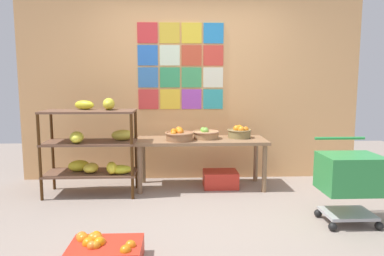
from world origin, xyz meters
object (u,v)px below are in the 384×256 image
Objects in this scene: produce_crate_under_table at (220,179)px; fruit_basket_centre at (179,135)px; banana_shelf_unit at (95,143)px; fruit_basket_back_right at (206,134)px; display_table at (201,145)px; orange_crate_foreground at (104,251)px; shopping_cart at (350,176)px; fruit_basket_right at (239,132)px.

fruit_basket_centre is at bearing -169.77° from produce_crate_under_table.
fruit_basket_back_right is at bearing 11.06° from banana_shelf_unit.
display_table is (1.31, 0.23, -0.07)m from banana_shelf_unit.
fruit_basket_centre reaches higher than orange_crate_foreground.
banana_shelf_unit is 0.71× the size of display_table.
display_table is at bearing 178.66° from produce_crate_under_table.
banana_shelf_unit is 3.26× the size of fruit_basket_centre.
banana_shelf_unit is at bearing -173.07° from fruit_basket_centre.
shopping_cart is at bearing -49.06° from produce_crate_under_table.
shopping_cart reaches higher than fruit_basket_right.
orange_crate_foreground is at bearing -124.53° from fruit_basket_right.
orange_crate_foreground is at bearing -115.37° from fruit_basket_back_right.
fruit_basket_right is at bearing 4.86° from fruit_basket_back_right.
fruit_basket_right is at bearing 8.76° from display_table.
orange_crate_foreground is 2.34m from shopping_cart.
orange_crate_foreground is at bearing -107.86° from fruit_basket_centre.
banana_shelf_unit is at bearing -170.14° from display_table.
fruit_basket_right reaches higher than produce_crate_under_table.
fruit_basket_centre reaches higher than produce_crate_under_table.
banana_shelf_unit is 3.74× the size of fruit_basket_right.
orange_crate_foreground is (-0.59, -1.83, -0.61)m from fruit_basket_centre.
banana_shelf_unit is 1.40m from fruit_basket_back_right.
display_table is at bearing 65.65° from orange_crate_foreground.
shopping_cart is at bearing -58.10° from fruit_basket_right.
banana_shelf_unit is 1.33m from display_table.
fruit_basket_right reaches higher than display_table.
fruit_basket_right reaches higher than fruit_basket_back_right.
fruit_basket_centre is at bearing -167.11° from fruit_basket_right.
shopping_cart is (2.21, 0.67, 0.38)m from orange_crate_foreground.
banana_shelf_unit reaches higher than produce_crate_under_table.
banana_shelf_unit reaches higher than display_table.
orange_crate_foreground is at bearing -114.35° from display_table.
fruit_basket_centre is 0.37m from fruit_basket_back_right.
produce_crate_under_table is (1.56, 0.22, -0.52)m from banana_shelf_unit.
produce_crate_under_table is at bearing 59.63° from orange_crate_foreground.
banana_shelf_unit reaches higher than fruit_basket_right.
orange_crate_foreground is 0.67× the size of shopping_cart.
fruit_basket_right is 0.90× the size of fruit_basket_back_right.
orange_crate_foreground is (-0.87, -1.93, -0.47)m from display_table.
banana_shelf_unit is at bearing 104.39° from orange_crate_foreground.
fruit_basket_centre is 1.03× the size of fruit_basket_back_right.
fruit_basket_centre is (1.02, 0.12, 0.08)m from banana_shelf_unit.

